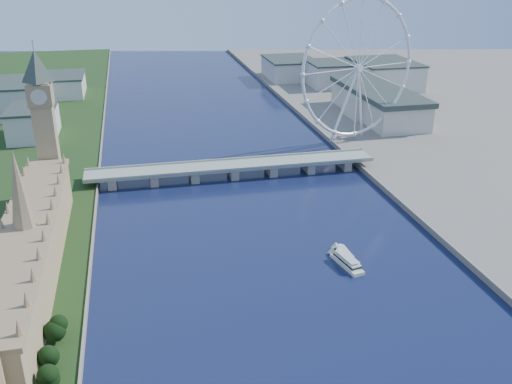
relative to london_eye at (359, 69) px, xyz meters
name	(u,v)px	position (x,y,z in m)	size (l,w,h in m)	color
parliament_range	(30,252)	(-247.98, -185.08, -49.04)	(24.00, 200.00, 70.00)	tan
big_ben	(42,107)	(-247.98, -77.08, -0.95)	(20.02, 20.02, 110.00)	tan
westminster_bridge	(233,168)	(-119.98, -55.08, -60.89)	(220.00, 22.00, 9.50)	gray
london_eye	(359,69)	(0.00, 0.00, 0.00)	(113.60, 39.12, 124.30)	silver
county_hall	(377,119)	(55.02, 74.92, -67.52)	(54.00, 144.00, 35.00)	beige
city_skyline	(226,83)	(-80.75, 205.00, -50.56)	(505.00, 280.00, 32.00)	beige
tour_boat_near	(347,266)	(-83.52, -202.50, -67.52)	(7.13, 28.01, 6.17)	beige
tour_boat_far	(345,259)	(-82.21, -195.56, -67.52)	(6.44, 25.42, 5.57)	beige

